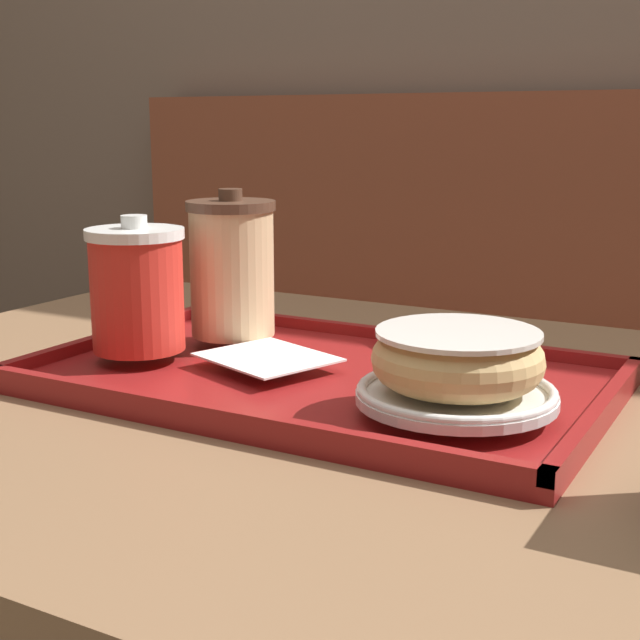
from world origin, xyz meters
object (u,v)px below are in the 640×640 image
coffee_cup_front (137,289)px  spoon (418,349)px  donut_chocolate_glazed (458,358)px  coffee_cup_rear (232,268)px

coffee_cup_front → spoon: coffee_cup_front is taller
donut_chocolate_glazed → coffee_cup_front: bearing=178.2°
spoon → donut_chocolate_glazed: bearing=-13.0°
coffee_cup_front → spoon: 0.28m
donut_chocolate_glazed → spoon: donut_chocolate_glazed is taller
coffee_cup_rear → donut_chocolate_glazed: size_ratio=1.11×
coffee_cup_rear → spoon: size_ratio=1.38×
coffee_cup_rear → donut_chocolate_glazed: coffee_cup_rear is taller
coffee_cup_rear → coffee_cup_front: bearing=-114.5°
donut_chocolate_glazed → coffee_cup_rear: bearing=159.5°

